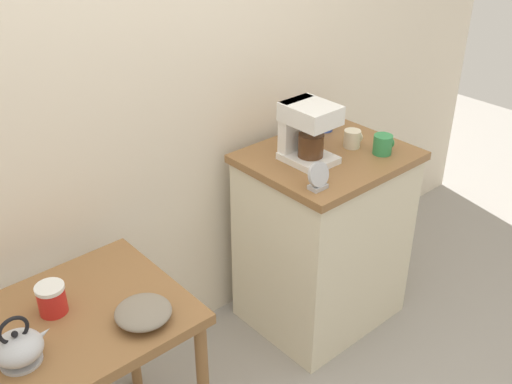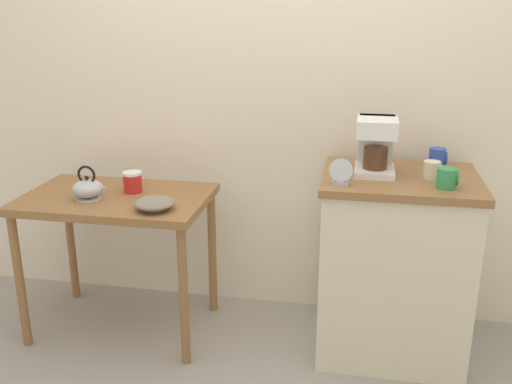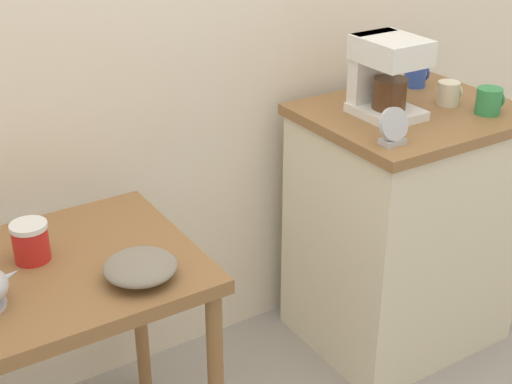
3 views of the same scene
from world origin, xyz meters
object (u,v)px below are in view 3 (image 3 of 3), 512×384
canister_enamel (31,242)px  mug_tall_green (489,101)px  coffee_maker (385,73)px  table_clock (393,128)px  mug_blue (416,74)px  bowl_stoneware (140,267)px  mug_small_cream (449,93)px

canister_enamel → mug_tall_green: (1.49, -0.16, 0.15)m
coffee_maker → table_clock: 0.28m
table_clock → mug_blue: bearing=40.3°
bowl_stoneware → mug_small_cream: mug_small_cream is taller
canister_enamel → mug_tall_green: size_ratio=1.17×
mug_blue → mug_tall_green: (0.00, -0.34, -0.00)m
coffee_maker → mug_small_cream: bearing=-10.8°
coffee_maker → canister_enamel: bearing=-178.8°
mug_blue → mug_tall_green: bearing=-89.5°
canister_enamel → coffee_maker: coffee_maker is taller
coffee_maker → mug_small_cream: size_ratio=3.16×
mug_tall_green → coffee_maker: bearing=148.8°
canister_enamel → mug_blue: (1.49, 0.18, 0.15)m
canister_enamel → mug_tall_green: bearing=-6.0°
coffee_maker → mug_tall_green: (0.30, -0.18, -0.10)m
canister_enamel → mug_blue: 1.51m
bowl_stoneware → mug_tall_green: 1.30m
bowl_stoneware → coffee_maker: 1.06m
mug_tall_green → canister_enamel: bearing=174.0°
mug_blue → mug_small_cream: bearing=-102.1°
canister_enamel → table_clock: 1.07m
mug_small_cream → mug_tall_green: size_ratio=0.91×
mug_tall_green → mug_blue: bearing=90.5°
mug_blue → table_clock: table_clock is taller
mug_small_cream → table_clock: bearing=-157.2°
mug_blue → table_clock: bearing=-139.7°
mug_small_cream → table_clock: table_clock is taller
bowl_stoneware → mug_tall_green: (1.29, 0.07, 0.17)m
canister_enamel → bowl_stoneware: bearing=-49.1°
bowl_stoneware → table_clock: (0.84, 0.04, 0.18)m
bowl_stoneware → mug_small_cream: (1.24, 0.21, 0.17)m
canister_enamel → mug_blue: mug_blue is taller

